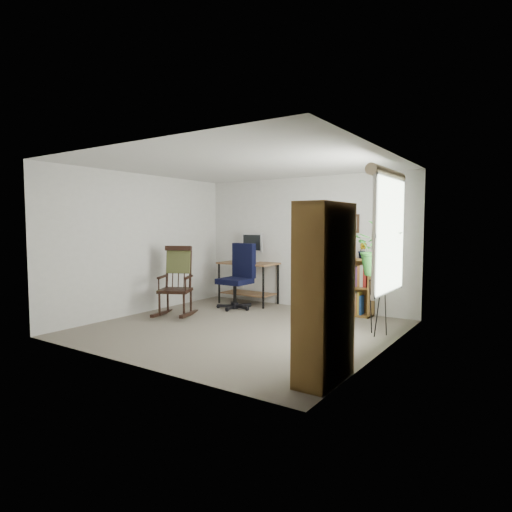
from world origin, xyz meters
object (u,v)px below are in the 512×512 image
Objects in this scene: desk at (248,283)px; rocking_chair at (175,281)px; office_chair at (235,276)px; low_bookshelf at (346,286)px; tall_bookshelf at (325,293)px.

desk is 0.94× the size of rocking_chair.
office_chair is 1.98m from low_bookshelf.
low_bookshelf is at bearing 27.53° from office_chair.
desk is 0.59m from office_chair.
low_bookshelf is 3.28m from tall_bookshelf.
rocking_chair is 3.62m from tall_bookshelf.
rocking_chair is 2.89m from low_bookshelf.
tall_bookshelf is (2.89, -2.42, 0.27)m from office_chair.
office_chair is at bearing 140.02° from tall_bookshelf.
low_bookshelf is at bearing 108.34° from tall_bookshelf.
office_chair is 1.15m from rocking_chair.
rocking_chair is at bearing -105.36° from office_chair.
tall_bookshelf reaches higher than rocking_chair.
office_chair reaches higher than rocking_chair.
tall_bookshelf is at bearing -71.66° from low_bookshelf.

